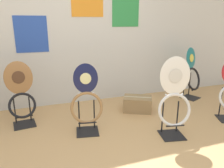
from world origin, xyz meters
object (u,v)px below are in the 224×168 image
Objects in this scene: toilet_seat_display_teal_sax at (192,75)px; storage_box at (138,104)px; toilet_seat_display_woodgrain at (21,96)px; toilet_seat_display_white_plain at (174,102)px; toilet_seat_display_navy_moon at (87,103)px.

storage_box is at bearing -169.61° from toilet_seat_display_teal_sax.
toilet_seat_display_teal_sax reaches higher than toilet_seat_display_woodgrain.
toilet_seat_display_navy_moon is (-0.97, 0.43, -0.05)m from toilet_seat_display_white_plain.
toilet_seat_display_white_plain is at bearing -136.37° from toilet_seat_display_teal_sax.
toilet_seat_display_woodgrain is 0.93× the size of toilet_seat_display_teal_sax.
toilet_seat_display_white_plain is 1.11× the size of toilet_seat_display_navy_moon.
toilet_seat_display_white_plain reaches higher than storage_box.
toilet_seat_display_teal_sax is (1.13, 1.07, -0.02)m from toilet_seat_display_white_plain.
toilet_seat_display_woodgrain is at bearing 176.19° from storage_box.
toilet_seat_display_teal_sax is at bearing 2.09° from toilet_seat_display_woodgrain.
toilet_seat_display_white_plain is 1.56m from toilet_seat_display_teal_sax.
toilet_seat_display_navy_moon reaches higher than toilet_seat_display_woodgrain.
toilet_seat_display_navy_moon reaches higher than storage_box.
toilet_seat_display_navy_moon is 1.70× the size of storage_box.
toilet_seat_display_white_plain is 1.07× the size of toilet_seat_display_teal_sax.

